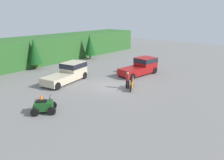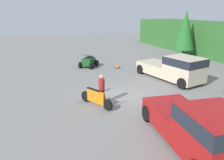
% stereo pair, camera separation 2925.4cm
% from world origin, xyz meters
% --- Properties ---
extents(ground_plane, '(80.00, 80.00, 0.00)m').
position_xyz_m(ground_plane, '(0.00, 0.00, 0.00)').
color(ground_plane, slate).
extents(tree_left, '(2.28, 2.28, 5.18)m').
position_xyz_m(tree_left, '(-8.54, 11.29, 3.04)').
color(tree_left, brown).
rests_on(tree_left, ground_plane).
extents(pickup_truck_red, '(5.37, 2.81, 1.96)m').
position_xyz_m(pickup_truck_red, '(6.09, 0.23, 1.02)').
color(pickup_truck_red, maroon).
rests_on(pickup_truck_red, ground_plane).
extents(pickup_truck_second, '(5.78, 3.04, 1.96)m').
position_xyz_m(pickup_truck_second, '(-1.51, 4.87, 1.02)').
color(pickup_truck_second, beige).
rests_on(pickup_truck_second, ground_plane).
extents(dirt_bike, '(2.19, 1.23, 1.16)m').
position_xyz_m(dirt_bike, '(0.74, -2.08, 0.48)').
color(dirt_bike, black).
rests_on(dirt_bike, ground_plane).
extents(quad_atv, '(2.23, 2.18, 1.26)m').
position_xyz_m(quad_atv, '(-8.02, -0.03, 0.49)').
color(quad_atv, black).
rests_on(quad_atv, ground_plane).
extents(rider_person, '(0.45, 0.45, 1.71)m').
position_xyz_m(rider_person, '(0.54, -1.68, 0.93)').
color(rider_person, black).
rests_on(rider_person, ground_plane).
extents(traffic_cone, '(0.42, 0.42, 0.55)m').
position_xyz_m(traffic_cone, '(-6.75, 2.37, 0.25)').
color(traffic_cone, black).
rests_on(traffic_cone, ground_plane).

